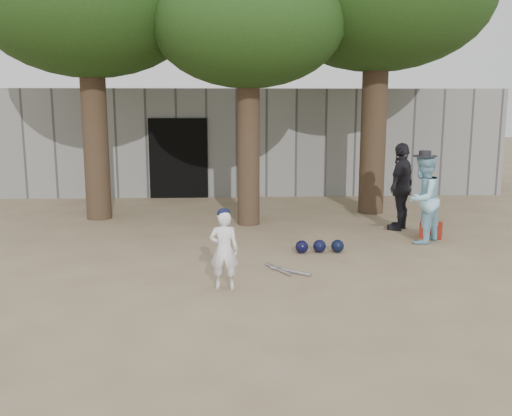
{
  "coord_description": "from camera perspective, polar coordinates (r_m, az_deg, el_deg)",
  "views": [
    {
      "loc": [
        0.14,
        -7.99,
        2.62
      ],
      "look_at": [
        0.6,
        1.0,
        0.95
      ],
      "focal_mm": 40.0,
      "sensor_mm": 36.0,
      "label": 1
    }
  ],
  "objects": [
    {
      "name": "tree_row",
      "position": [
        13.18,
        -0.28,
        19.52
      ],
      "size": [
        11.4,
        5.8,
        6.69
      ],
      "color": "brown",
      "rests_on": "ground"
    },
    {
      "name": "back_building",
      "position": [
        18.36,
        -3.38,
        7.0
      ],
      "size": [
        16.0,
        5.24,
        3.0
      ],
      "color": "gray",
      "rests_on": "ground"
    },
    {
      "name": "ground",
      "position": [
        8.41,
        -3.77,
        -7.66
      ],
      "size": [
        70.0,
        70.0,
        0.0
      ],
      "primitive_type": "plane",
      "color": "#937C5E",
      "rests_on": "ground"
    },
    {
      "name": "spectator_blue",
      "position": [
        11.14,
        16.32,
        0.87
      ],
      "size": [
        1.02,
        1.02,
        1.67
      ],
      "primitive_type": "imported",
      "rotation": [
        0.0,
        0.0,
        3.92
      ],
      "color": "#9BD8EF",
      "rests_on": "ground"
    },
    {
      "name": "red_bag",
      "position": [
        11.73,
        17.09,
        -2.12
      ],
      "size": [
        0.51,
        0.46,
        0.3
      ],
      "primitive_type": "cube",
      "rotation": [
        0.0,
        0.0,
        -0.4
      ],
      "color": "maroon",
      "rests_on": "ground"
    },
    {
      "name": "bat_pile",
      "position": [
        9.01,
        2.85,
        -6.23
      ],
      "size": [
        0.68,
        0.69,
        0.06
      ],
      "color": "#AAA9B0",
      "rests_on": "ground"
    },
    {
      "name": "boy_player",
      "position": [
        8.09,
        -3.21,
        -4.21
      ],
      "size": [
        0.44,
        0.31,
        1.13
      ],
      "primitive_type": "imported",
      "rotation": [
        0.0,
        0.0,
        3.05
      ],
      "color": "white",
      "rests_on": "ground"
    },
    {
      "name": "helmet_row",
      "position": [
        10.16,
        6.38,
        -3.83
      ],
      "size": [
        0.87,
        0.27,
        0.23
      ],
      "color": "black",
      "rests_on": "ground"
    },
    {
      "name": "spectator_dark",
      "position": [
        12.19,
        14.32,
        2.09
      ],
      "size": [
        0.99,
        1.12,
        1.81
      ],
      "primitive_type": "imported",
      "rotation": [
        0.0,
        0.0,
        4.08
      ],
      "color": "black",
      "rests_on": "ground"
    }
  ]
}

